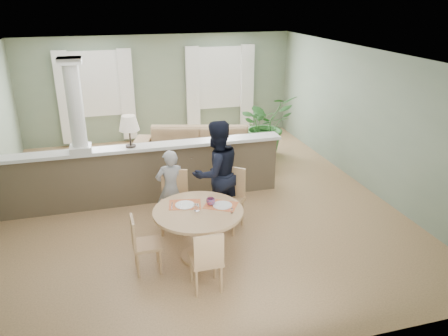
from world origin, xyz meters
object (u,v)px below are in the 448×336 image
object	(u,v)px
chair_far_boy	(174,198)
houseplant	(266,125)
chair_side	(142,242)
sofa	(199,149)
dining_table	(199,220)
child_person	(171,189)
chair_near	(207,258)
chair_far_man	(230,195)
man_person	(216,173)

from	to	relation	value
chair_far_boy	houseplant	bearing A→B (deg)	63.91
chair_far_boy	chair_side	distance (m)	1.25
chair_far_boy	sofa	bearing A→B (deg)	85.03
dining_table	child_person	xyz separation A→B (m)	(-0.23, 1.08, 0.04)
dining_table	chair_near	world-z (taller)	chair_near
chair_far_man	child_person	bearing A→B (deg)	-157.97
dining_table	child_person	distance (m)	1.11
houseplant	chair_far_boy	xyz separation A→B (m)	(-2.72, -3.04, -0.17)
sofa	chair_far_man	distance (m)	2.76
sofa	dining_table	xyz separation A→B (m)	(-0.78, -3.54, 0.20)
chair_side	man_person	world-z (taller)	man_person
chair_near	chair_side	world-z (taller)	chair_near
dining_table	child_person	world-z (taller)	child_person
chair_near	chair_side	xyz separation A→B (m)	(-0.76, 0.68, -0.03)
dining_table	chair_near	size ratio (longest dim) A/B	1.45
chair_far_man	chair_near	bearing A→B (deg)	-75.64
houseplant	chair_far_boy	distance (m)	4.08
sofa	child_person	xyz separation A→B (m)	(-1.01, -2.45, 0.24)
houseplant	child_person	world-z (taller)	houseplant
man_person	chair_far_man	bearing A→B (deg)	111.19
chair_far_boy	chair_far_man	bearing A→B (deg)	5.30
chair_side	child_person	xyz separation A→B (m)	(0.61, 1.20, 0.20)
dining_table	man_person	size ratio (longest dim) A/B	0.72
chair_far_man	dining_table	bearing A→B (deg)	-91.32
dining_table	chair_far_boy	size ratio (longest dim) A/B	1.29
sofa	man_person	bearing A→B (deg)	-80.13
chair_far_boy	child_person	size ratio (longest dim) A/B	0.75
sofa	chair_far_boy	bearing A→B (deg)	-95.12
chair_near	child_person	bearing A→B (deg)	-85.08
dining_table	chair_far_boy	bearing A→B (deg)	101.88
child_person	man_person	distance (m)	0.79
houseplant	man_person	size ratio (longest dim) A/B	0.81
chair_far_man	child_person	size ratio (longest dim) A/B	0.77
man_person	child_person	bearing A→B (deg)	-25.85
houseplant	chair_near	size ratio (longest dim) A/B	1.62
dining_table	chair_far_boy	xyz separation A→B (m)	(-0.20, 0.95, -0.07)
chair_near	man_person	bearing A→B (deg)	-108.21
child_person	dining_table	bearing A→B (deg)	104.50
chair_side	dining_table	bearing A→B (deg)	-82.81
chair_far_boy	chair_far_man	size ratio (longest dim) A/B	0.98
houseplant	dining_table	world-z (taller)	houseplant
chair_near	man_person	size ratio (longest dim) A/B	0.50
chair_far_boy	child_person	world-z (taller)	child_person
sofa	houseplant	bearing A→B (deg)	30.13
dining_table	chair_side	xyz separation A→B (m)	(-0.84, -0.12, -0.16)
sofa	houseplant	size ratio (longest dim) A/B	2.00
houseplant	man_person	xyz separation A→B (m)	(-2.00, -3.00, 0.17)
dining_table	man_person	xyz separation A→B (m)	(0.52, 0.99, 0.27)
dining_table	child_person	bearing A→B (deg)	101.85
dining_table	chair_near	bearing A→B (deg)	-95.15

